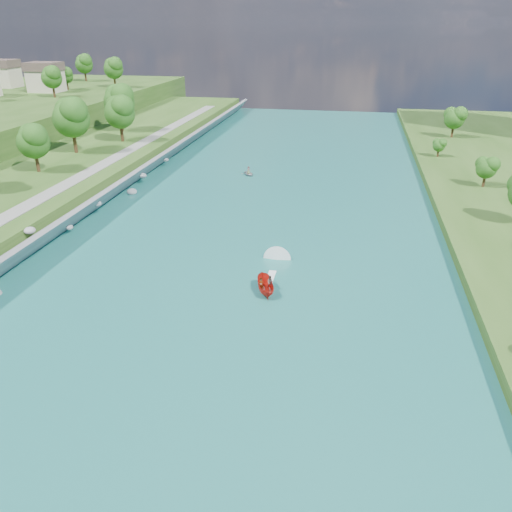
# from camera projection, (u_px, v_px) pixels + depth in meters

# --- Properties ---
(ground) EXTENTS (260.00, 260.00, 0.00)m
(ground) POSITION_uv_depth(u_px,v_px,m) (199.00, 329.00, 49.93)
(ground) COLOR #2D5119
(ground) RESTS_ON ground
(river_water) EXTENTS (55.00, 240.00, 0.10)m
(river_water) POSITION_uv_depth(u_px,v_px,m) (242.00, 248.00, 67.69)
(river_water) COLOR #1A635A
(river_water) RESTS_ON ground
(ridge_west) EXTENTS (60.00, 120.00, 9.00)m
(ridge_west) POSITION_uv_depth(u_px,v_px,m) (23.00, 110.00, 146.74)
(ridge_west) COLOR #2D5119
(ridge_west) RESTS_ON ground
(riprap_bank) EXTENTS (4.71, 236.00, 4.28)m
(riprap_bank) POSITION_uv_depth(u_px,v_px,m) (63.00, 225.00, 70.72)
(riprap_bank) COLOR slate
(riprap_bank) RESTS_ON ground
(riverside_path) EXTENTS (3.00, 200.00, 0.10)m
(riverside_path) POSITION_uv_depth(u_px,v_px,m) (22.00, 209.00, 71.82)
(riverside_path) COLOR gray
(riverside_path) RESTS_ON berm_west
(ridge_houses) EXTENTS (29.50, 29.50, 8.40)m
(ridge_houses) POSITION_uv_depth(u_px,v_px,m) (9.00, 77.00, 148.52)
(ridge_houses) COLOR beige
(ridge_houses) RESTS_ON ridge_west
(trees_ridge) EXTENTS (25.21, 68.04, 10.79)m
(trees_ridge) POSITION_uv_depth(u_px,v_px,m) (61.00, 74.00, 149.43)
(trees_ridge) COLOR #1D5516
(trees_ridge) RESTS_ON ridge_west
(motorboat) EXTENTS (3.60, 19.18, 1.94)m
(motorboat) POSITION_uv_depth(u_px,v_px,m) (267.00, 281.00, 57.38)
(motorboat) COLOR #B3180E
(motorboat) RESTS_ON river_water
(raft) EXTENTS (3.68, 3.99, 1.73)m
(raft) POSITION_uv_depth(u_px,v_px,m) (249.00, 173.00, 100.03)
(raft) COLOR gray
(raft) RESTS_ON river_water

